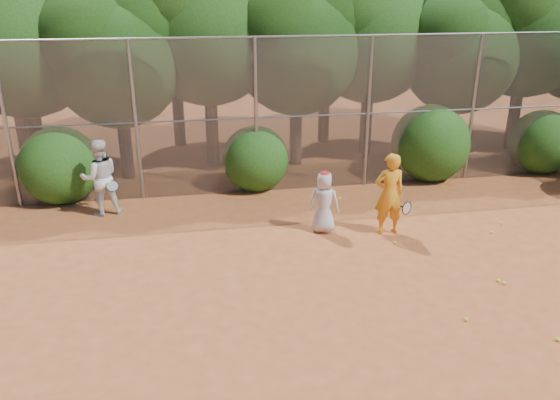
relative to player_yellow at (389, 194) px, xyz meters
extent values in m
plane|color=#A44F25|center=(-1.49, -2.87, -0.93)|extent=(80.00, 80.00, 0.00)
cylinder|color=gray|center=(-8.49, 3.13, 1.07)|extent=(0.09, 0.09, 4.00)
cylinder|color=gray|center=(-5.49, 3.13, 1.07)|extent=(0.09, 0.09, 4.00)
cylinder|color=gray|center=(-2.49, 3.13, 1.07)|extent=(0.09, 0.09, 4.00)
cylinder|color=gray|center=(0.51, 3.13, 1.07)|extent=(0.09, 0.09, 4.00)
cylinder|color=gray|center=(3.51, 3.13, 1.07)|extent=(0.09, 0.09, 4.00)
cylinder|color=gray|center=(-1.49, 3.13, 3.07)|extent=(20.00, 0.05, 0.05)
cylinder|color=gray|center=(-1.49, 3.13, 1.07)|extent=(20.00, 0.04, 0.04)
cube|color=slate|center=(-1.49, 3.13, 1.07)|extent=(20.00, 0.02, 4.00)
cylinder|color=black|center=(-8.49, 5.63, 0.33)|extent=(0.38, 0.38, 2.52)
sphere|color=#1B4812|center=(-8.49, 5.63, 2.80)|extent=(4.03, 4.03, 4.03)
sphere|color=#1B4812|center=(-7.68, 6.04, 3.81)|extent=(3.23, 3.23, 3.23)
cylinder|color=black|center=(-5.99, 4.93, 0.16)|extent=(0.36, 0.36, 2.17)
sphere|color=black|center=(-5.99, 4.93, 2.29)|extent=(3.47, 3.47, 3.47)
sphere|color=black|center=(-5.29, 5.28, 3.15)|extent=(2.78, 2.78, 2.78)
sphere|color=black|center=(-6.60, 4.67, 2.98)|extent=(2.60, 2.60, 2.60)
cylinder|color=black|center=(-3.49, 5.93, 0.40)|extent=(0.39, 0.39, 2.66)
sphere|color=#1B4812|center=(-3.49, 5.93, 3.01)|extent=(4.26, 4.26, 4.26)
sphere|color=#1B4812|center=(-4.23, 5.62, 3.86)|extent=(3.19, 3.19, 3.19)
cylinder|color=black|center=(-0.99, 5.33, 0.21)|extent=(0.37, 0.37, 2.27)
sphere|color=black|center=(-0.99, 5.33, 2.44)|extent=(3.64, 3.64, 3.64)
sphere|color=black|center=(-0.26, 5.70, 3.35)|extent=(2.91, 2.91, 2.91)
sphere|color=black|center=(-1.62, 5.06, 3.17)|extent=(2.73, 2.73, 2.73)
cylinder|color=black|center=(1.51, 6.13, 0.30)|extent=(0.38, 0.38, 2.45)
sphere|color=#1B4812|center=(1.51, 6.13, 2.70)|extent=(3.92, 3.92, 3.92)
sphere|color=#1B4812|center=(2.30, 6.53, 3.68)|extent=(3.14, 3.14, 3.14)
sphere|color=#1B4812|center=(0.83, 5.84, 3.48)|extent=(2.94, 2.94, 2.94)
cylinder|color=black|center=(4.01, 5.13, 0.12)|extent=(0.36, 0.36, 2.10)
sphere|color=black|center=(4.01, 5.13, 2.18)|extent=(3.36, 3.36, 3.36)
sphere|color=black|center=(4.68, 5.47, 3.02)|extent=(2.69, 2.69, 2.69)
sphere|color=black|center=(3.42, 4.88, 2.85)|extent=(2.52, 2.52, 2.52)
cylinder|color=black|center=(6.51, 5.73, 0.37)|extent=(0.39, 0.39, 2.59)
sphere|color=#1B4812|center=(6.51, 5.73, 2.91)|extent=(4.14, 4.14, 4.14)
sphere|color=#1B4812|center=(5.79, 5.42, 3.74)|extent=(3.11, 3.11, 3.11)
cylinder|color=black|center=(-9.49, 7.93, 0.39)|extent=(0.39, 0.39, 2.62)
sphere|color=#1B4812|center=(-9.49, 7.93, 2.96)|extent=(4.20, 4.20, 4.20)
cylinder|color=black|center=(-4.49, 8.13, 0.47)|extent=(0.40, 0.40, 2.80)
sphere|color=#1B4812|center=(-4.49, 8.13, 3.22)|extent=(4.48, 4.48, 4.48)
cylinder|color=black|center=(0.51, 7.73, 0.33)|extent=(0.38, 0.38, 2.52)
sphere|color=#1B4812|center=(0.51, 7.73, 2.80)|extent=(4.03, 4.03, 4.03)
sphere|color=#1B4812|center=(-0.19, 7.43, 3.61)|extent=(3.02, 3.02, 3.02)
cylinder|color=black|center=(5.01, 8.33, 0.44)|extent=(0.40, 0.40, 2.73)
sphere|color=#1B4812|center=(5.01, 8.33, 3.12)|extent=(4.37, 4.37, 4.37)
sphere|color=#1B4812|center=(-7.49, 3.43, 0.07)|extent=(2.00, 2.00, 2.00)
sphere|color=#1B4812|center=(-2.49, 3.43, -0.03)|extent=(1.80, 1.80, 1.80)
sphere|color=#1B4812|center=(2.51, 3.43, 0.17)|extent=(2.20, 2.20, 2.20)
sphere|color=#1B4812|center=(6.01, 3.43, 0.02)|extent=(1.90, 1.90, 1.90)
imported|color=orange|center=(0.00, 0.00, 0.00)|extent=(0.68, 0.45, 1.85)
torus|color=black|center=(0.35, -0.20, -0.28)|extent=(0.29, 0.18, 0.30)
cylinder|color=black|center=(0.25, 0.00, -0.29)|extent=(0.16, 0.26, 0.05)
imported|color=silver|center=(-1.38, 0.33, -0.22)|extent=(0.80, 0.67, 1.40)
ellipsoid|color=red|center=(-1.38, 0.33, 0.44)|extent=(0.22, 0.22, 0.13)
sphere|color=yellow|center=(-1.08, 0.13, -0.08)|extent=(0.07, 0.07, 0.07)
imported|color=white|center=(-6.36, 2.25, 0.00)|extent=(1.04, 0.90, 1.85)
torus|color=black|center=(-6.06, 1.95, -0.13)|extent=(0.33, 0.26, 0.25)
cylinder|color=black|center=(-6.09, 2.12, -0.27)|extent=(0.07, 0.24, 0.20)
sphere|color=yellow|center=(1.34, -2.56, -0.89)|extent=(0.07, 0.07, 0.07)
sphere|color=yellow|center=(2.29, -0.47, -0.89)|extent=(0.07, 0.07, 0.07)
sphere|color=yellow|center=(1.21, -4.29, -0.89)|extent=(0.07, 0.07, 0.07)
sphere|color=yellow|center=(1.28, -2.46, -0.89)|extent=(0.07, 0.07, 0.07)
sphere|color=yellow|center=(0.07, -3.53, -0.89)|extent=(0.07, 0.07, 0.07)
sphere|color=yellow|center=(2.79, -0.05, -0.89)|extent=(0.07, 0.07, 0.07)
sphere|color=yellow|center=(-0.02, -0.59, -0.89)|extent=(0.07, 0.07, 0.07)
camera|label=1|loc=(-4.30, -10.52, 4.26)|focal=35.00mm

